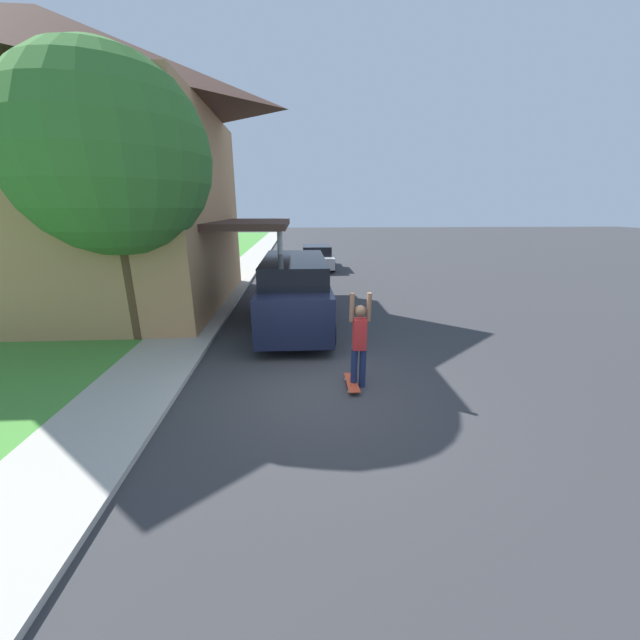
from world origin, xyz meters
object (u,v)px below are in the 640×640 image
object	(u,v)px
suv_parked	(295,292)
skateboarder	(359,340)
lawn_tree_near	(111,157)
car_down_street	(316,257)
skateboard	(352,383)

from	to	relation	value
suv_parked	skateboarder	world-z (taller)	suv_parked
lawn_tree_near	skateboarder	xyz separation A→B (m)	(5.44, -2.91, -3.54)
car_down_street	skateboard	bearing A→B (deg)	-90.01
skateboard	skateboarder	bearing A→B (deg)	2.13
suv_parked	skateboarder	bearing A→B (deg)	-71.21
lawn_tree_near	skateboard	size ratio (longest dim) A/B	8.04
lawn_tree_near	car_down_street	bearing A→B (deg)	65.60
suv_parked	car_down_street	size ratio (longest dim) A/B	1.17
lawn_tree_near	suv_parked	distance (m)	5.47
suv_parked	car_down_street	bearing A→B (deg)	83.94
lawn_tree_near	suv_parked	xyz separation A→B (m)	(4.16, 0.83, -3.45)
lawn_tree_near	skateboard	world-z (taller)	lawn_tree_near
suv_parked	car_down_street	world-z (taller)	suv_parked
skateboarder	suv_parked	bearing A→B (deg)	108.79
suv_parked	skateboarder	size ratio (longest dim) A/B	2.59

